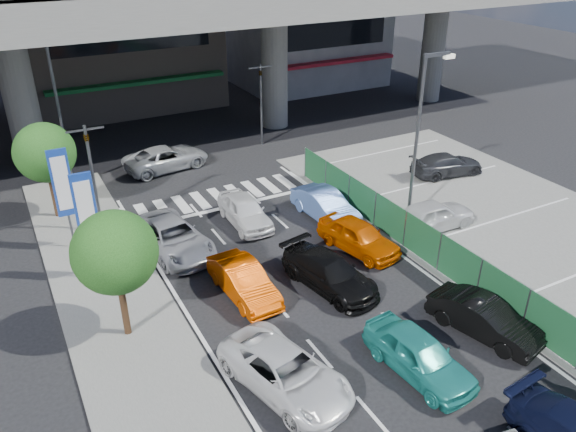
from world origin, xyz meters
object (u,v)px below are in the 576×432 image
crossing_wagon_silver (166,158)px  parked_sedan_white (433,215)px  sedan_black_mid (330,273)px  wagon_silver_front_left (172,237)px  tree_far (45,153)px  taxi_teal_mid (419,355)px  street_lamp_left (61,101)px  kei_truck_front_right (326,206)px  traffic_light_left (89,153)px  street_lamp_right (421,127)px  signboard_near (86,213)px  sedan_white_front_mid (245,211)px  tree_near (115,253)px  sedan_white_mid_left (286,372)px  parked_sedan_dgrey (447,164)px  traffic_light_right (261,84)px  taxi_orange_right (359,236)px  hatch_black_mid_right (484,318)px  traffic_cone (416,228)px  signboard_far (63,186)px

crossing_wagon_silver → parked_sedan_white: 15.69m
sedan_black_mid → wagon_silver_front_left: 7.21m
tree_far → taxi_teal_mid: 18.95m
street_lamp_left → kei_truck_front_right: street_lamp_left is taller
traffic_light_left → taxi_teal_mid: bearing=-63.9°
street_lamp_right → sedan_black_mid: (-6.40, -2.81, -4.12)m
signboard_near → sedan_white_front_mid: 7.78m
street_lamp_left → sedan_white_front_mid: size_ratio=2.00×
tree_near → sedan_white_mid_left: tree_near is taller
parked_sedan_dgrey → street_lamp_right: bearing=130.8°
street_lamp_right → sedan_black_mid: street_lamp_right is taller
traffic_light_right → traffic_light_left: bearing=-149.1°
signboard_near → street_lamp_right: bearing=-7.9°
taxi_teal_mid → taxi_orange_right: (2.65, 7.19, 0.00)m
hatch_black_mid_right → taxi_orange_right: taxi_orange_right is taller
tree_near → sedan_black_mid: size_ratio=1.07×
taxi_orange_right → street_lamp_left: bearing=114.6°
traffic_light_left → sedan_black_mid: traffic_light_left is taller
wagon_silver_front_left → kei_truck_front_right: size_ratio=1.19×
street_lamp_right → traffic_light_right: bearing=97.3°
hatch_black_mid_right → parked_sedan_white: size_ratio=0.96×
traffic_light_right → hatch_black_mid_right: traffic_light_right is taller
sedan_black_mid → taxi_orange_right: bearing=23.4°
signboard_near → parked_sedan_dgrey: signboard_near is taller
signboard_near → tree_near: 4.01m
wagon_silver_front_left → signboard_near: bearing=-175.5°
tree_near → hatch_black_mid_right: size_ratio=1.21×
tree_far → sedan_black_mid: (8.58, -11.31, -2.73)m
tree_far → traffic_cone: (14.31, -9.69, -3.01)m
street_lamp_right → traffic_cone: 4.60m
taxi_teal_mid → crossing_wagon_silver: size_ratio=0.82×
parked_sedan_white → street_lamp_left: bearing=48.3°
signboard_far → crossing_wagon_silver: (6.40, 6.94, -2.38)m
crossing_wagon_silver → traffic_light_left: bearing=131.8°
street_lamp_left → crossing_wagon_silver: street_lamp_left is taller
tree_far → sedan_white_front_mid: size_ratio=1.20×
street_lamp_left → parked_sedan_dgrey: size_ratio=1.88×
taxi_orange_right → crossing_wagon_silver: (-4.59, 12.95, -0.01)m
street_lamp_left → tree_far: 4.04m
sedan_black_mid → kei_truck_front_right: bearing=48.7°
hatch_black_mid_right → signboard_far: bearing=117.5°
hatch_black_mid_right → signboard_near: bearing=124.1°
traffic_light_right → taxi_teal_mid: 21.97m
signboard_far → taxi_orange_right: bearing=-28.6°
wagon_silver_front_left → taxi_teal_mid: bearing=-75.5°
traffic_light_left → tree_near: bearing=-95.7°
sedan_white_mid_left → sedan_black_mid: (4.10, 4.01, 0.00)m
street_lamp_left → taxi_orange_right: street_lamp_left is taller
hatch_black_mid_right → sedan_white_front_mid: (-3.95, 11.38, 0.03)m
sedan_white_mid_left → hatch_black_mid_right: (7.31, -0.96, 0.00)m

